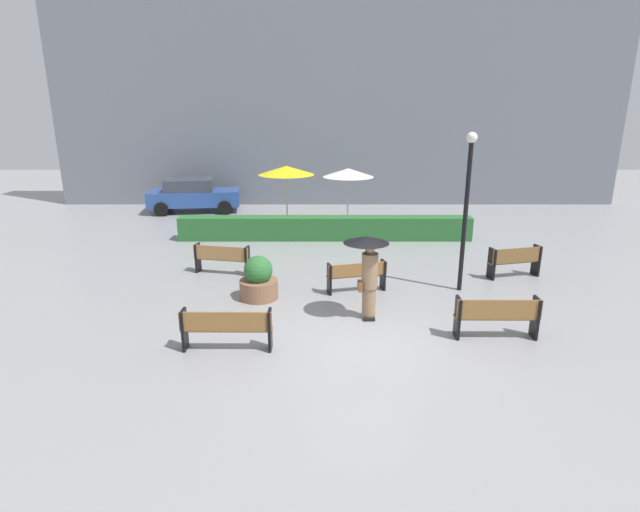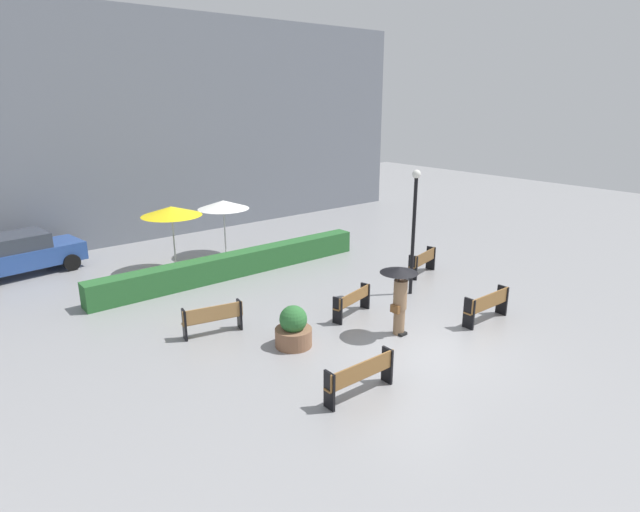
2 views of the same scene
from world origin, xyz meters
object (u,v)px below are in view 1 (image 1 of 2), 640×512
(bench_far_left, at_px, (220,257))
(pedestrian_with_umbrella, at_px, (366,264))
(parked_car, at_px, (191,195))
(patio_umbrella_yellow, at_px, (284,170))
(bench_far_right, at_px, (513,260))
(bench_near_left, at_px, (224,327))
(planter_pot, at_px, (256,281))
(patio_umbrella_white, at_px, (346,173))
(lamp_post, at_px, (464,197))
(bench_near_right, at_px, (495,315))
(bench_mid_center, at_px, (355,274))

(bench_far_left, xyz_separation_m, pedestrian_with_umbrella, (4.04, -3.29, 0.82))
(parked_car, bearing_deg, patio_umbrella_yellow, -35.61)
(bench_far_left, bearing_deg, parked_car, 108.34)
(bench_far_right, bearing_deg, bench_near_left, -148.81)
(planter_pot, distance_m, patio_umbrella_white, 9.16)
(patio_umbrella_yellow, xyz_separation_m, patio_umbrella_white, (2.52, 0.61, -0.17))
(lamp_post, distance_m, parked_car, 14.60)
(pedestrian_with_umbrella, relative_size, planter_pot, 1.75)
(bench_far_right, distance_m, pedestrian_with_umbrella, 5.52)
(patio_umbrella_yellow, distance_m, patio_umbrella_white, 2.60)
(bench_near_right, xyz_separation_m, lamp_post, (0.02, 3.00, 2.02))
(bench_far_left, bearing_deg, patio_umbrella_white, 57.99)
(pedestrian_with_umbrella, bearing_deg, patio_umbrella_white, 89.62)
(bench_far_right, relative_size, planter_pot, 1.41)
(bench_mid_center, bearing_deg, planter_pot, -169.78)
(bench_mid_center, height_order, bench_near_right, bench_near_right)
(bench_mid_center, relative_size, bench_far_right, 1.02)
(bench_near_right, xyz_separation_m, bench_far_left, (-6.74, 4.37, -0.02))
(bench_near_right, distance_m, bench_far_right, 4.46)
(bench_near_right, xyz_separation_m, patio_umbrella_white, (-2.64, 10.93, 1.65))
(lamp_post, distance_m, patio_umbrella_yellow, 8.97)
(bench_near_right, xyz_separation_m, patio_umbrella_yellow, (-5.16, 10.32, 1.82))
(bench_mid_center, relative_size, bench_near_left, 0.88)
(bench_near_left, relative_size, patio_umbrella_white, 0.79)
(bench_far_left, height_order, lamp_post, lamp_post)
(pedestrian_with_umbrella, bearing_deg, parked_car, 119.50)
(bench_near_left, distance_m, bench_far_left, 5.04)
(bench_far_right, height_order, parked_car, parked_car)
(bench_far_left, bearing_deg, bench_mid_center, -21.31)
(pedestrian_with_umbrella, distance_m, patio_umbrella_white, 9.89)
(parked_car, bearing_deg, pedestrian_with_umbrella, -60.50)
(bench_mid_center, distance_m, bench_far_left, 4.21)
(bench_far_right, bearing_deg, bench_mid_center, -165.70)
(bench_far_left, xyz_separation_m, bench_far_right, (8.63, -0.33, 0.02))
(bench_near_left, distance_m, patio_umbrella_yellow, 11.05)
(patio_umbrella_yellow, bearing_deg, planter_pot, -91.77)
(bench_near_left, relative_size, bench_far_right, 1.16)
(bench_far_left, distance_m, bench_far_right, 8.64)
(patio_umbrella_white, bearing_deg, bench_far_left, -122.01)
(planter_pot, xyz_separation_m, patio_umbrella_yellow, (0.25, 7.95, 1.87))
(pedestrian_with_umbrella, xyz_separation_m, planter_pot, (-2.70, 1.29, -0.86))
(patio_umbrella_white, bearing_deg, parked_car, 159.25)
(bench_near_right, bearing_deg, bench_far_left, 147.05)
(pedestrian_with_umbrella, relative_size, parked_car, 0.46)
(bench_mid_center, distance_m, bench_far_right, 4.86)
(bench_mid_center, xyz_separation_m, parked_car, (-7.00, 10.81, 0.31))
(bench_far_left, bearing_deg, bench_near_left, -78.26)
(bench_far_left, relative_size, patio_umbrella_white, 0.73)
(lamp_post, xyz_separation_m, patio_umbrella_yellow, (-5.18, 7.32, -0.20))
(pedestrian_with_umbrella, bearing_deg, bench_mid_center, 93.62)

